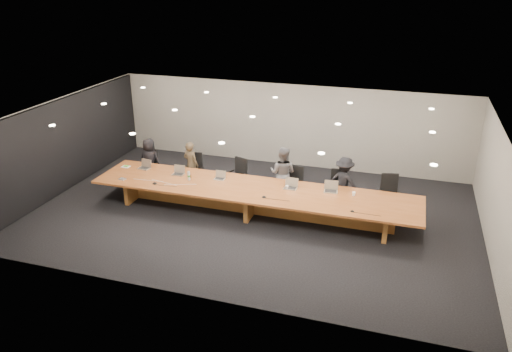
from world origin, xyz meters
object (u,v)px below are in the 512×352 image
(mic_left, at_px, (155,183))
(laptop_e, at_px, (331,187))
(chair_right, at_px, (338,188))
(laptop_a, at_px, (144,164))
(chair_mid_right, at_px, (293,183))
(mic_right, at_px, (352,211))
(av_box, at_px, (122,179))
(laptop_c, at_px, (219,175))
(amber_mug, at_px, (190,176))
(person_c, at_px, (283,173))
(chair_far_right, at_px, (390,194))
(conference_table, at_px, (253,196))
(paper_cup_far, at_px, (354,194))
(chair_left, at_px, (194,170))
(person_d, at_px, (344,182))
(chair_mid_left, at_px, (237,175))
(person_a, at_px, (150,160))
(water_bottle, at_px, (189,176))
(person_b, at_px, (191,165))
(chair_far_left, at_px, (148,165))
(mic_center, at_px, (264,197))
(laptop_d, at_px, (290,184))
(paper_cup_near, at_px, (287,187))
(laptop_b, at_px, (178,170))

(mic_left, bearing_deg, laptop_e, 10.98)
(chair_right, distance_m, laptop_a, 5.78)
(laptop_e, bearing_deg, chair_mid_right, 140.63)
(chair_right, distance_m, mic_right, 1.88)
(laptop_e, distance_m, av_box, 5.87)
(chair_mid_right, distance_m, av_box, 4.90)
(laptop_a, height_order, laptop_c, laptop_a)
(amber_mug, xyz_separation_m, av_box, (-1.78, -0.70, -0.03))
(laptop_a, bearing_deg, person_c, 19.57)
(chair_far_right, height_order, laptop_e, chair_far_right)
(conference_table, distance_m, chair_far_right, 3.76)
(laptop_c, relative_size, paper_cup_far, 2.89)
(chair_left, relative_size, laptop_e, 2.93)
(person_d, height_order, amber_mug, person_d)
(laptop_a, bearing_deg, mic_right, -0.10)
(chair_mid_left, relative_size, chair_mid_right, 1.03)
(person_a, relative_size, laptop_c, 4.75)
(chair_mid_left, bearing_deg, water_bottle, -108.91)
(person_b, xyz_separation_m, person_c, (2.89, 0.03, 0.06))
(chair_left, bearing_deg, water_bottle, -77.01)
(chair_far_left, relative_size, chair_right, 0.96)
(paper_cup_far, xyz_separation_m, av_box, (-6.41, -0.87, -0.04))
(laptop_c, bearing_deg, water_bottle, -160.84)
(conference_table, relative_size, chair_far_left, 8.74)
(conference_table, bearing_deg, chair_far_right, 18.11)
(person_c, bearing_deg, av_box, 27.64)
(laptop_c, xyz_separation_m, mic_center, (1.55, -0.78, -0.10))
(mic_left, bearing_deg, person_d, 18.74)
(laptop_e, distance_m, water_bottle, 3.99)
(chair_right, relative_size, mic_right, 10.35)
(person_b, distance_m, laptop_a, 1.42)
(person_b, height_order, paper_cup_far, person_b)
(mic_left, bearing_deg, mic_center, 1.05)
(chair_far_right, height_order, person_b, person_b)
(conference_table, relative_size, paper_cup_far, 87.21)
(chair_right, relative_size, water_bottle, 4.34)
(amber_mug, bearing_deg, av_box, -158.45)
(person_a, bearing_deg, av_box, 92.93)
(mic_center, bearing_deg, laptop_d, 55.06)
(chair_far_left, xyz_separation_m, mic_center, (4.33, -1.67, 0.25))
(laptop_d, distance_m, laptop_e, 1.09)
(chair_far_right, bearing_deg, paper_cup_near, -172.95)
(paper_cup_near, xyz_separation_m, mic_center, (-0.44, -0.69, -0.03))
(chair_mid_left, relative_size, av_box, 5.80)
(conference_table, bearing_deg, laptop_e, 11.68)
(water_bottle, distance_m, amber_mug, 0.19)
(person_b, bearing_deg, laptop_b, 104.99)
(person_b, height_order, mic_right, person_b)
(laptop_a, bearing_deg, laptop_c, 6.99)
(person_b, relative_size, paper_cup_near, 14.87)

